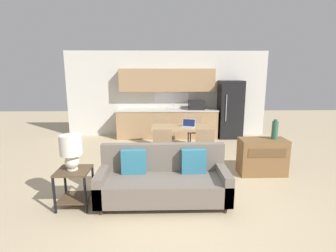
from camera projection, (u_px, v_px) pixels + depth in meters
ground_plane at (174, 203)px, 4.18m from camera, size 20.00×20.00×0.00m
wall_back at (167, 94)px, 8.44m from camera, size 6.40×0.07×2.70m
kitchen_counter at (168, 111)px, 8.25m from camera, size 3.15×0.65×2.15m
refrigerator at (230, 109)px, 8.21m from camera, size 0.71×0.69×1.79m
dining_table at (181, 130)px, 6.41m from camera, size 1.43×0.83×0.74m
couch at (163, 180)px, 4.21m from camera, size 2.04×0.80×0.90m
side_table at (74, 182)px, 4.04m from camera, size 0.49×0.49×0.59m
table_lamp at (71, 149)px, 3.94m from camera, size 0.33×0.33×0.54m
credenza at (262, 157)px, 5.32m from camera, size 0.93×0.46×0.73m
vase at (275, 130)px, 5.23m from camera, size 0.12×0.12×0.40m
dining_chair_near_left at (162, 145)px, 5.68m from camera, size 0.42×0.42×0.87m
dining_chair_near_right at (204, 145)px, 5.69m from camera, size 0.45×0.45×0.87m
dining_chair_far_left at (162, 130)px, 7.15m from camera, size 0.46×0.46×0.87m
dining_chair_far_right at (195, 129)px, 7.24m from camera, size 0.45×0.45×0.87m
laptop at (188, 125)px, 6.34m from camera, size 0.39×0.35×0.20m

